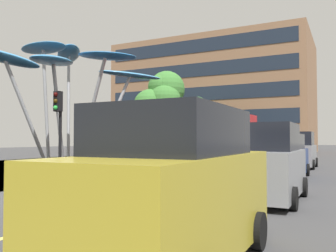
{
  "coord_description": "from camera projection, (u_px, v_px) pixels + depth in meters",
  "views": [
    {
      "loc": [
        8.14,
        -8.07,
        1.77
      ],
      "look_at": [
        -0.39,
        9.0,
        2.5
      ],
      "focal_mm": 38.14,
      "sensor_mm": 36.0,
      "label": 1
    }
  ],
  "objects": [
    {
      "name": "ground",
      "position": [
        31.0,
        198.0,
        11.07
      ],
      "size": [
        120.0,
        240.0,
        0.1
      ],
      "color": "#424244"
    },
    {
      "name": "red_bus",
      "position": [
        213.0,
        135.0,
        20.77
      ],
      "size": [
        2.91,
        11.22,
        3.69
      ],
      "color": "red",
      "rests_on": "ground"
    },
    {
      "name": "leaf_sculpture",
      "position": [
        66.0,
        65.0,
        21.66
      ],
      "size": [
        9.86,
        10.57,
        8.39
      ],
      "color": "#9EA0A5",
      "rests_on": "ground"
    },
    {
      "name": "traffic_light_kerb_near",
      "position": [
        59.0,
        117.0,
        14.08
      ],
      "size": [
        0.28,
        0.42,
        3.68
      ],
      "color": "black",
      "rests_on": "ground"
    },
    {
      "name": "traffic_light_kerb_far",
      "position": [
        118.0,
        122.0,
        18.12
      ],
      "size": [
        0.28,
        0.42,
        3.71
      ],
      "color": "black",
      "rests_on": "ground"
    },
    {
      "name": "car_parked_near",
      "position": [
        173.0,
        191.0,
        5.03
      ],
      "size": [
        1.97,
        4.16,
        2.22
      ],
      "color": "gold",
      "rests_on": "ground"
    },
    {
      "name": "car_parked_mid",
      "position": [
        266.0,
        164.0,
        10.41
      ],
      "size": [
        2.02,
        3.98,
        2.24
      ],
      "color": "gray",
      "rests_on": "ground"
    },
    {
      "name": "car_parked_far",
      "position": [
        283.0,
        157.0,
        16.59
      ],
      "size": [
        2.04,
        4.27,
        2.03
      ],
      "color": "navy",
      "rests_on": "ground"
    },
    {
      "name": "car_side_street",
      "position": [
        299.0,
        151.0,
        22.45
      ],
      "size": [
        1.96,
        3.97,
        2.26
      ],
      "color": "gray",
      "rests_on": "ground"
    },
    {
      "name": "tree_pavement_near",
      "position": [
        161.0,
        97.0,
        33.8
      ],
      "size": [
        4.38,
        4.8,
        8.39
      ],
      "color": "brown",
      "rests_on": "ground"
    },
    {
      "name": "tree_pavement_far",
      "position": [
        194.0,
        115.0,
        42.48
      ],
      "size": [
        3.87,
        4.42,
        6.94
      ],
      "color": "brown",
      "rests_on": "ground"
    },
    {
      "name": "pedestrian",
      "position": [
        116.0,
        162.0,
        13.97
      ],
      "size": [
        0.34,
        0.34,
        1.77
      ],
      "color": "#2D3342",
      "rests_on": "ground"
    },
    {
      "name": "backdrop_building",
      "position": [
        216.0,
        99.0,
        52.97
      ],
      "size": [
        26.82,
        15.67,
        15.64
      ],
      "color": "#936B4C",
      "rests_on": "ground"
    }
  ]
}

